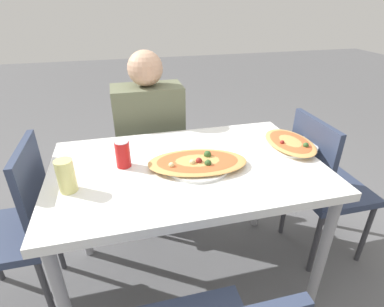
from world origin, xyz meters
The scene contains 10 objects.
ground_plane centered at (0.00, 0.00, 0.00)m, with size 14.00×14.00×0.00m, color #59595B.
dining_table centered at (0.00, 0.00, 0.69)m, with size 1.25×0.79×0.77m.
chair_far_seated centered at (-0.11, 0.73, 0.51)m, with size 0.40×0.40×0.90m.
chair_side_left centered at (-0.82, 0.08, 0.51)m, with size 0.40×0.40×0.90m.
chair_side_right centered at (0.82, 0.04, 0.51)m, with size 0.40×0.40×0.90m.
person_seated centered at (-0.11, 0.61, 0.71)m, with size 0.43×0.26×1.19m.
pizza_main centered at (0.04, -0.03, 0.79)m, with size 0.49×0.32×0.06m.
soda_can centered at (-0.29, 0.06, 0.83)m, with size 0.07×0.07×0.12m.
drink_glass centered at (-0.51, -0.09, 0.84)m, with size 0.07×0.07×0.14m.
pizza_second centered at (0.56, 0.05, 0.79)m, with size 0.28×0.35×0.05m.
Camera 1 is at (-0.27, -1.18, 1.47)m, focal length 28.00 mm.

